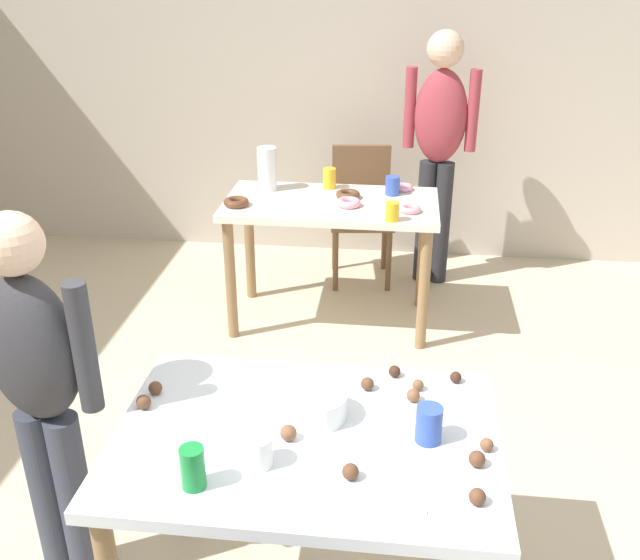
# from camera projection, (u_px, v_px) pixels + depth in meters

# --- Properties ---
(wall_back) EXTENTS (6.40, 0.10, 2.60)m
(wall_back) POSITION_uv_depth(u_px,v_px,m) (366.00, 67.00, 4.76)
(wall_back) COLOR #BCB2A3
(wall_back) RESTS_ON ground_plane
(dining_table_near) EXTENTS (1.13, 0.78, 0.75)m
(dining_table_near) POSITION_uv_depth(u_px,v_px,m) (306.00, 462.00, 2.14)
(dining_table_near) COLOR silver
(dining_table_near) RESTS_ON ground_plane
(dining_table_far) EXTENTS (1.19, 0.63, 0.75)m
(dining_table_far) POSITION_uv_depth(u_px,v_px,m) (331.00, 221.00, 4.02)
(dining_table_far) COLOR silver
(dining_table_far) RESTS_ON ground_plane
(chair_far_table) EXTENTS (0.44, 0.44, 0.87)m
(chair_far_table) POSITION_uv_depth(u_px,v_px,m) (361.00, 205.00, 4.67)
(chair_far_table) COLOR brown
(chair_far_table) RESTS_ON ground_plane
(person_girl_near) EXTENTS (0.46, 0.26, 1.38)m
(person_girl_near) POSITION_uv_depth(u_px,v_px,m) (39.00, 384.00, 2.21)
(person_girl_near) COLOR #383D4C
(person_girl_near) RESTS_ON ground_plane
(person_adult_far) EXTENTS (0.46, 0.24, 1.60)m
(person_adult_far) POSITION_uv_depth(u_px,v_px,m) (439.00, 137.00, 4.40)
(person_adult_far) COLOR #28282D
(person_adult_far) RESTS_ON ground_plane
(mixing_bowl) EXTENTS (0.17, 0.17, 0.08)m
(mixing_bowl) POSITION_uv_depth(u_px,v_px,m) (318.00, 406.00, 2.15)
(mixing_bowl) COLOR white
(mixing_bowl) RESTS_ON dining_table_near
(soda_can) EXTENTS (0.07, 0.07, 0.12)m
(soda_can) POSITION_uv_depth(u_px,v_px,m) (193.00, 468.00, 1.87)
(soda_can) COLOR #198438
(soda_can) RESTS_ON dining_table_near
(fork_near) EXTENTS (0.17, 0.02, 0.01)m
(fork_near) POSITION_uv_depth(u_px,v_px,m) (393.00, 510.00, 1.81)
(fork_near) COLOR silver
(fork_near) RESTS_ON dining_table_near
(cup_near_0) EXTENTS (0.08, 0.08, 0.09)m
(cup_near_0) POSITION_uv_depth(u_px,v_px,m) (258.00, 451.00, 1.96)
(cup_near_0) COLOR white
(cup_near_0) RESTS_ON dining_table_near
(cup_near_1) EXTENTS (0.08, 0.08, 0.11)m
(cup_near_1) POSITION_uv_depth(u_px,v_px,m) (429.00, 424.00, 2.05)
(cup_near_1) COLOR #3351B2
(cup_near_1) RESTS_ON dining_table_near
(cake_ball_0) EXTENTS (0.04, 0.04, 0.04)m
(cake_ball_0) POSITION_uv_depth(u_px,v_px,m) (477.00, 497.00, 1.83)
(cake_ball_0) COLOR brown
(cake_ball_0) RESTS_ON dining_table_near
(cake_ball_1) EXTENTS (0.05, 0.05, 0.05)m
(cake_ball_1) POSITION_uv_depth(u_px,v_px,m) (288.00, 433.00, 2.06)
(cake_ball_1) COLOR brown
(cake_ball_1) RESTS_ON dining_table_near
(cake_ball_2) EXTENTS (0.04, 0.04, 0.04)m
(cake_ball_2) POSITION_uv_depth(u_px,v_px,m) (456.00, 377.00, 2.33)
(cake_ball_2) COLOR #3D2319
(cake_ball_2) RESTS_ON dining_table_near
(cake_ball_3) EXTENTS (0.04, 0.04, 0.04)m
(cake_ball_3) POSITION_uv_depth(u_px,v_px,m) (367.00, 384.00, 2.29)
(cake_ball_3) COLOR brown
(cake_ball_3) RESTS_ON dining_table_near
(cake_ball_4) EXTENTS (0.05, 0.05, 0.05)m
(cake_ball_4) POSITION_uv_depth(u_px,v_px,m) (477.00, 459.00, 1.96)
(cake_ball_4) COLOR brown
(cake_ball_4) RESTS_ON dining_table_near
(cake_ball_5) EXTENTS (0.05, 0.05, 0.05)m
(cake_ball_5) POSITION_uv_depth(u_px,v_px,m) (350.00, 472.00, 1.91)
(cake_ball_5) COLOR brown
(cake_ball_5) RESTS_ON dining_table_near
(cake_ball_6) EXTENTS (0.05, 0.05, 0.05)m
(cake_ball_6) POSITION_uv_depth(u_px,v_px,m) (144.00, 402.00, 2.20)
(cake_ball_6) COLOR brown
(cake_ball_6) RESTS_ON dining_table_near
(cake_ball_7) EXTENTS (0.04, 0.04, 0.04)m
(cake_ball_7) POSITION_uv_depth(u_px,v_px,m) (413.00, 395.00, 2.24)
(cake_ball_7) COLOR brown
(cake_ball_7) RESTS_ON dining_table_near
(cake_ball_8) EXTENTS (0.04, 0.04, 0.04)m
(cake_ball_8) POSITION_uv_depth(u_px,v_px,m) (418.00, 385.00, 2.29)
(cake_ball_8) COLOR brown
(cake_ball_8) RESTS_ON dining_table_near
(cake_ball_9) EXTENTS (0.04, 0.04, 0.04)m
(cake_ball_9) POSITION_uv_depth(u_px,v_px,m) (487.00, 445.00, 2.02)
(cake_ball_9) COLOR brown
(cake_ball_9) RESTS_ON dining_table_near
(cake_ball_10) EXTENTS (0.04, 0.04, 0.04)m
(cake_ball_10) POSITION_uv_depth(u_px,v_px,m) (155.00, 388.00, 2.27)
(cake_ball_10) COLOR brown
(cake_ball_10) RESTS_ON dining_table_near
(cake_ball_11) EXTENTS (0.04, 0.04, 0.04)m
(cake_ball_11) POSITION_uv_depth(u_px,v_px,m) (395.00, 371.00, 2.36)
(cake_ball_11) COLOR #3D2319
(cake_ball_11) RESTS_ON dining_table_near
(pitcher_far) EXTENTS (0.11, 0.11, 0.25)m
(pitcher_far) POSITION_uv_depth(u_px,v_px,m) (267.00, 169.00, 4.11)
(pitcher_far) COLOR white
(pitcher_far) RESTS_ON dining_table_far
(cup_far_0) EXTENTS (0.08, 0.08, 0.11)m
(cup_far_0) POSITION_uv_depth(u_px,v_px,m) (393.00, 186.00, 4.05)
(cup_far_0) COLOR #3351B2
(cup_far_0) RESTS_ON dining_table_far
(cup_far_1) EXTENTS (0.07, 0.07, 0.10)m
(cup_far_1) POSITION_uv_depth(u_px,v_px,m) (392.00, 212.00, 3.67)
(cup_far_1) COLOR yellow
(cup_far_1) RESTS_ON dining_table_far
(cup_far_2) EXTENTS (0.07, 0.07, 0.12)m
(cup_far_2) POSITION_uv_depth(u_px,v_px,m) (329.00, 178.00, 4.16)
(cup_far_2) COLOR yellow
(cup_far_2) RESTS_ON dining_table_far
(donut_far_0) EXTENTS (0.14, 0.14, 0.04)m
(donut_far_0) POSITION_uv_depth(u_px,v_px,m) (236.00, 202.00, 3.90)
(donut_far_0) COLOR brown
(donut_far_0) RESTS_ON dining_table_far
(donut_far_1) EXTENTS (0.11, 0.11, 0.03)m
(donut_far_1) POSITION_uv_depth(u_px,v_px,m) (403.00, 187.00, 4.14)
(donut_far_1) COLOR pink
(donut_far_1) RESTS_ON dining_table_far
(donut_far_2) EXTENTS (0.13, 0.13, 0.04)m
(donut_far_2) POSITION_uv_depth(u_px,v_px,m) (349.00, 203.00, 3.89)
(donut_far_2) COLOR pink
(donut_far_2) RESTS_ON dining_table_far
(donut_far_3) EXTENTS (0.12, 0.12, 0.03)m
(donut_far_3) POSITION_uv_depth(u_px,v_px,m) (410.00, 209.00, 3.81)
(donut_far_3) COLOR pink
(donut_far_3) RESTS_ON dining_table_far
(donut_far_4) EXTENTS (0.14, 0.14, 0.04)m
(donut_far_4) POSITION_uv_depth(u_px,v_px,m) (348.00, 195.00, 4.01)
(donut_far_4) COLOR brown
(donut_far_4) RESTS_ON dining_table_far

